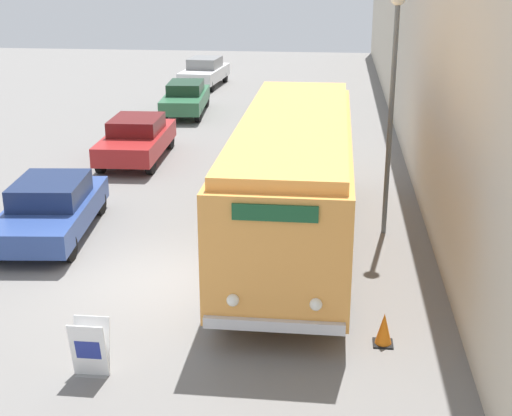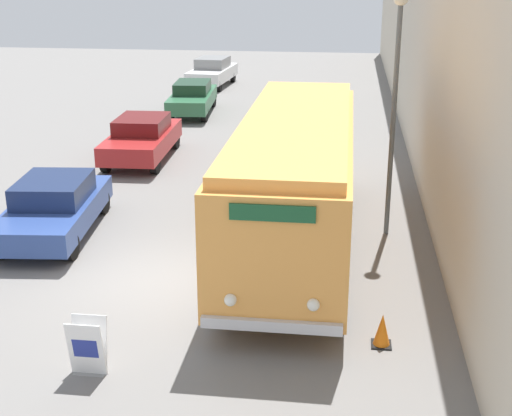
% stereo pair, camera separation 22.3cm
% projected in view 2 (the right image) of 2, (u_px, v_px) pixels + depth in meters
% --- Properties ---
extents(ground_plane, '(80.00, 80.00, 0.00)m').
position_uv_depth(ground_plane, '(161.00, 279.00, 15.43)').
color(ground_plane, slate).
extents(building_wall_right, '(0.30, 60.00, 7.37)m').
position_uv_depth(building_wall_right, '(424.00, 54.00, 22.81)').
color(building_wall_right, beige).
rests_on(building_wall_right, ground_plane).
extents(vintage_bus, '(2.58, 10.33, 3.15)m').
position_uv_depth(vintage_bus, '(295.00, 175.00, 16.64)').
color(vintage_bus, black).
rests_on(vintage_bus, ground_plane).
extents(sign_board, '(0.61, 0.38, 1.01)m').
position_uv_depth(sign_board, '(88.00, 348.00, 11.78)').
color(sign_board, gray).
rests_on(sign_board, ground_plane).
extents(streetlamp, '(0.36, 0.36, 5.91)m').
position_uv_depth(streetlamp, '(396.00, 80.00, 16.74)').
color(streetlamp, '#595E60').
rests_on(streetlamp, ground_plane).
extents(parked_car_near, '(2.35, 4.72, 1.42)m').
position_uv_depth(parked_car_near, '(54.00, 207.00, 17.75)').
color(parked_car_near, black).
rests_on(parked_car_near, ground_plane).
extents(parked_car_mid, '(2.05, 4.68, 1.47)m').
position_uv_depth(parked_car_mid, '(142.00, 138.00, 24.37)').
color(parked_car_mid, black).
rests_on(parked_car_mid, ground_plane).
extents(parked_car_far, '(2.06, 4.76, 1.41)m').
position_uv_depth(parked_car_far, '(192.00, 97.00, 31.62)').
color(parked_car_far, black).
rests_on(parked_car_far, ground_plane).
extents(parked_car_distant, '(2.14, 4.62, 1.52)m').
position_uv_depth(parked_car_distant, '(212.00, 72.00, 38.48)').
color(parked_car_distant, black).
rests_on(parked_car_distant, ground_plane).
extents(traffic_cone, '(0.36, 0.36, 0.62)m').
position_uv_depth(traffic_cone, '(382.00, 330.00, 12.70)').
color(traffic_cone, black).
rests_on(traffic_cone, ground_plane).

